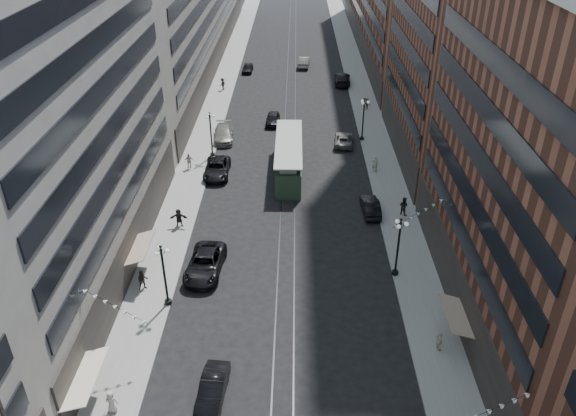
{
  "coord_description": "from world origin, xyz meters",
  "views": [
    {
      "loc": [
        0.68,
        -5.96,
        29.15
      ],
      "look_at": [
        0.14,
        34.63,
        5.0
      ],
      "focal_mm": 35.0,
      "sensor_mm": 36.0,
      "label": 1
    }
  ],
  "objects_px": {
    "car_13": "(273,119)",
    "car_7": "(217,168)",
    "lamppost_sw_mid": "(211,133)",
    "pedestrian_1": "(111,402)",
    "car_10": "(370,206)",
    "pedestrian_extra_0": "(223,84)",
    "streetcar": "(289,158)",
    "car_2": "(205,264)",
    "pedestrian_8": "(375,164)",
    "pedestrian_2": "(143,280)",
    "pedestrian_5": "(179,218)",
    "car_12": "(342,79)",
    "lamppost_se_mid": "(363,118)",
    "car_9": "(248,68)",
    "lamppost_sw_far": "(164,273)",
    "pedestrian_9": "(367,104)",
    "pedestrian_6": "(189,161)",
    "car_8": "(224,134)",
    "lamppost_se_far": "(398,245)",
    "pedestrian_7": "(404,206)",
    "car_11": "(344,139)",
    "car_14": "(304,62)",
    "pedestrian_4": "(439,341)",
    "car_5": "(213,389)"
  },
  "relations": [
    {
      "from": "car_13",
      "to": "car_7",
      "type": "bearing_deg",
      "value": -107.57
    },
    {
      "from": "lamppost_sw_mid",
      "to": "pedestrian_1",
      "type": "bearing_deg",
      "value": -92.19
    },
    {
      "from": "car_10",
      "to": "pedestrian_extra_0",
      "type": "bearing_deg",
      "value": -65.38
    },
    {
      "from": "lamppost_sw_mid",
      "to": "streetcar",
      "type": "xyz_separation_m",
      "value": [
        9.2,
        -3.91,
        -1.4
      ]
    },
    {
      "from": "car_2",
      "to": "pedestrian_8",
      "type": "distance_m",
      "value": 25.16
    },
    {
      "from": "pedestrian_2",
      "to": "pedestrian_5",
      "type": "relative_size",
      "value": 0.97
    },
    {
      "from": "streetcar",
      "to": "car_12",
      "type": "distance_m",
      "value": 32.54
    },
    {
      "from": "car_7",
      "to": "car_10",
      "type": "relative_size",
      "value": 1.29
    },
    {
      "from": "lamppost_se_mid",
      "to": "car_9",
      "type": "bearing_deg",
      "value": 120.22
    },
    {
      "from": "lamppost_sw_far",
      "to": "car_12",
      "type": "distance_m",
      "value": 57.32
    },
    {
      "from": "pedestrian_9",
      "to": "car_10",
      "type": "bearing_deg",
      "value": -70.91
    },
    {
      "from": "pedestrian_5",
      "to": "pedestrian_6",
      "type": "relative_size",
      "value": 1.0
    },
    {
      "from": "pedestrian_1",
      "to": "lamppost_sw_far",
      "type": "bearing_deg",
      "value": -91.24
    },
    {
      "from": "pedestrian_6",
      "to": "streetcar",
      "type": "bearing_deg",
      "value": 166.53
    },
    {
      "from": "lamppost_se_mid",
      "to": "car_8",
      "type": "bearing_deg",
      "value": -179.91
    },
    {
      "from": "pedestrian_6",
      "to": "pedestrian_8",
      "type": "bearing_deg",
      "value": 167.95
    },
    {
      "from": "lamppost_se_mid",
      "to": "car_8",
      "type": "xyz_separation_m",
      "value": [
        -17.6,
        -0.03,
        -2.26
      ]
    },
    {
      "from": "lamppost_se_mid",
      "to": "pedestrian_5",
      "type": "bearing_deg",
      "value": -133.36
    },
    {
      "from": "lamppost_se_far",
      "to": "pedestrian_7",
      "type": "distance_m",
      "value": 10.18
    },
    {
      "from": "pedestrian_8",
      "to": "pedestrian_9",
      "type": "xyz_separation_m",
      "value": [
        1.18,
        19.47,
        -0.12
      ]
    },
    {
      "from": "streetcar",
      "to": "car_12",
      "type": "relative_size",
      "value": 2.18
    },
    {
      "from": "lamppost_sw_mid",
      "to": "car_8",
      "type": "height_order",
      "value": "lamppost_sw_mid"
    },
    {
      "from": "pedestrian_1",
      "to": "pedestrian_2",
      "type": "height_order",
      "value": "pedestrian_2"
    },
    {
      "from": "lamppost_sw_far",
      "to": "car_11",
      "type": "height_order",
      "value": "lamppost_sw_far"
    },
    {
      "from": "pedestrian_2",
      "to": "pedestrian_6",
      "type": "distance_m",
      "value": 21.84
    },
    {
      "from": "car_14",
      "to": "pedestrian_5",
      "type": "relative_size",
      "value": 2.88
    },
    {
      "from": "pedestrian_4",
      "to": "car_2",
      "type": "bearing_deg",
      "value": 48.13
    },
    {
      "from": "pedestrian_6",
      "to": "car_5",
      "type": "bearing_deg",
      "value": 91.02
    },
    {
      "from": "car_8",
      "to": "car_13",
      "type": "height_order",
      "value": "car_8"
    },
    {
      "from": "car_14",
      "to": "pedestrian_7",
      "type": "relative_size",
      "value": 2.74
    },
    {
      "from": "pedestrian_1",
      "to": "pedestrian_9",
      "type": "relative_size",
      "value": 1.01
    },
    {
      "from": "lamppost_se_far",
      "to": "car_9",
      "type": "height_order",
      "value": "lamppost_se_far"
    },
    {
      "from": "lamppost_sw_mid",
      "to": "lamppost_se_far",
      "type": "xyz_separation_m",
      "value": [
        18.4,
        -23.0,
        0.0
      ]
    },
    {
      "from": "car_8",
      "to": "pedestrian_extra_0",
      "type": "height_order",
      "value": "pedestrian_extra_0"
    },
    {
      "from": "lamppost_sw_mid",
      "to": "lamppost_se_mid",
      "type": "relative_size",
      "value": 1.0
    },
    {
      "from": "lamppost_se_far",
      "to": "car_7",
      "type": "relative_size",
      "value": 0.94
    },
    {
      "from": "car_2",
      "to": "pedestrian_7",
      "type": "bearing_deg",
      "value": 31.39
    },
    {
      "from": "lamppost_se_far",
      "to": "lamppost_se_mid",
      "type": "height_order",
      "value": "same"
    },
    {
      "from": "pedestrian_1",
      "to": "pedestrian_9",
      "type": "height_order",
      "value": "pedestrian_1"
    },
    {
      "from": "pedestrian_2",
      "to": "car_7",
      "type": "xyz_separation_m",
      "value": [
        3.48,
        20.49,
        -0.22
      ]
    },
    {
      "from": "lamppost_se_far",
      "to": "car_2",
      "type": "bearing_deg",
      "value": 179.0
    },
    {
      "from": "car_5",
      "to": "car_12",
      "type": "height_order",
      "value": "car_12"
    },
    {
      "from": "car_7",
      "to": "car_5",
      "type": "bearing_deg",
      "value": -84.5
    },
    {
      "from": "car_8",
      "to": "pedestrian_7",
      "type": "xyz_separation_m",
      "value": [
        19.84,
        -18.25,
        0.28
      ]
    },
    {
      "from": "car_7",
      "to": "lamppost_se_mid",
      "type": "bearing_deg",
      "value": 28.51
    },
    {
      "from": "lamppost_se_mid",
      "to": "car_11",
      "type": "bearing_deg",
      "value": -154.31
    },
    {
      "from": "lamppost_sw_far",
      "to": "pedestrian_4",
      "type": "height_order",
      "value": "lamppost_sw_far"
    },
    {
      "from": "lamppost_se_mid",
      "to": "car_14",
      "type": "xyz_separation_m",
      "value": [
        -7.0,
        31.98,
        -2.23
      ]
    },
    {
      "from": "lamppost_sw_far",
      "to": "pedestrian_extra_0",
      "type": "relative_size",
      "value": 3.04
    },
    {
      "from": "pedestrian_1",
      "to": "pedestrian_9",
      "type": "distance_m",
      "value": 57.18
    }
  ]
}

